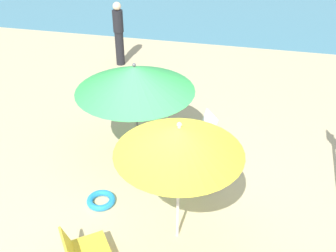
# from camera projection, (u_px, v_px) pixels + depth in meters

# --- Properties ---
(ground_plane) EXTENTS (40.00, 40.00, 0.00)m
(ground_plane) POSITION_uv_depth(u_px,v_px,m) (158.00, 194.00, 6.43)
(ground_plane) COLOR #CCB789
(umbrella_green) EXTENTS (2.02, 2.02, 1.86)m
(umbrella_green) POSITION_uv_depth(u_px,v_px,m) (135.00, 79.00, 6.46)
(umbrella_green) COLOR #4C4C51
(umbrella_green) RESTS_ON ground_plane
(umbrella_yellow) EXTENTS (1.65, 1.65, 1.94)m
(umbrella_yellow) POSITION_uv_depth(u_px,v_px,m) (179.00, 140.00, 4.79)
(umbrella_yellow) COLOR silver
(umbrella_yellow) RESTS_ON ground_plane
(beach_chair_b) EXTENTS (0.71, 0.69, 0.54)m
(beach_chair_b) POSITION_uv_depth(u_px,v_px,m) (203.00, 128.00, 7.63)
(beach_chair_b) COLOR white
(beach_chair_b) RESTS_ON ground_plane
(beach_chair_c) EXTENTS (0.74, 0.72, 0.55)m
(beach_chair_c) POSITION_uv_depth(u_px,v_px,m) (81.00, 248.00, 5.16)
(beach_chair_c) COLOR gold
(beach_chair_c) RESTS_ON ground_plane
(beach_chair_d) EXTENTS (0.67, 0.66, 0.63)m
(beach_chair_d) POSITION_uv_depth(u_px,v_px,m) (202.00, 164.00, 6.58)
(beach_chair_d) COLOR teal
(beach_chair_d) RESTS_ON ground_plane
(person_a) EXTENTS (0.27, 0.27, 1.70)m
(person_a) POSITION_uv_depth(u_px,v_px,m) (119.00, 33.00, 10.41)
(person_a) COLOR black
(person_a) RESTS_ON ground_plane
(swim_ring) EXTENTS (0.46, 0.46, 0.10)m
(swim_ring) POSITION_uv_depth(u_px,v_px,m) (101.00, 200.00, 6.24)
(swim_ring) COLOR #238CD8
(swim_ring) RESTS_ON ground_plane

